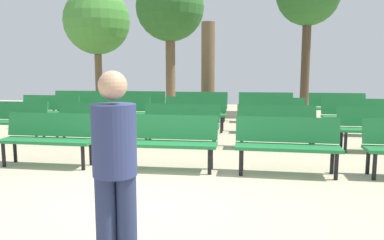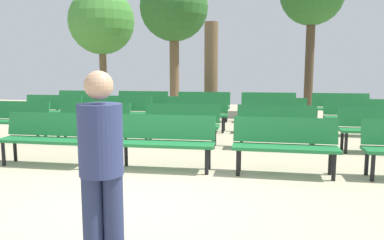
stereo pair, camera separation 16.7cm
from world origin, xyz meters
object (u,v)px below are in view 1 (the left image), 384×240
at_px(bench_r2_c4, 356,114).
at_px(bench_r0_c3, 287,142).
at_px(bench_r1_c3, 277,124).
at_px(bench_r1_c4, 380,126).
at_px(bench_r1_c1, 92,120).
at_px(bench_r1_c0, 12,119).
at_px(bench_r3_c3, 266,105).
at_px(bench_r2_c0, 49,109).
at_px(bench_r0_c1, 49,136).
at_px(bench_r2_c2, 195,111).
at_px(tree_3, 170,8).
at_px(tree_0, 97,22).
at_px(bench_r2_c1, 119,110).
at_px(bench_r0_c2, 168,139).
at_px(bench_r3_c1, 139,103).
at_px(tree_1, 208,70).
at_px(visitor_with_backpack, 115,163).
at_px(bench_r3_c4, 337,106).
at_px(bench_r3_c0, 78,103).
at_px(bench_r3_c2, 201,104).
at_px(bench_r2_c3, 273,113).
at_px(bench_r1_c2, 181,122).

bearing_deg(bench_r2_c4, bench_r0_c3, -117.31).
height_order(bench_r1_c3, bench_r1_c4, same).
height_order(bench_r0_c3, bench_r1_c1, same).
bearing_deg(bench_r1_c0, bench_r1_c3, 0.23).
bearing_deg(bench_r3_c3, bench_r1_c3, -91.35).
bearing_deg(bench_r2_c0, bench_r1_c0, -87.91).
height_order(bench_r0_c1, bench_r1_c0, same).
xyz_separation_m(bench_r1_c0, bench_r2_c2, (3.78, 2.08, 0.00)).
bearing_deg(tree_3, bench_r1_c4, -49.03).
xyz_separation_m(bench_r1_c0, bench_r3_c3, (5.57, 4.02, 0.00)).
xyz_separation_m(bench_r2_c2, tree_3, (-1.90, 5.11, 3.33)).
bearing_deg(tree_0, bench_r1_c4, -38.74).
distance_m(bench_r0_c1, bench_r1_c0, 2.65).
bearing_deg(bench_r2_c1, bench_r3_c3, 26.64).
bearing_deg(bench_r0_c3, tree_3, 113.16).
height_order(bench_r0_c2, bench_r1_c0, same).
distance_m(bench_r1_c1, bench_r2_c1, 1.89).
relative_size(bench_r0_c1, bench_r2_c4, 1.00).
xyz_separation_m(bench_r3_c1, tree_1, (1.99, 1.12, 1.03)).
height_order(bench_r3_c1, visitor_with_backpack, visitor_with_backpack).
height_order(bench_r1_c3, bench_r2_c0, same).
xyz_separation_m(bench_r0_c1, bench_r3_c4, (5.65, 5.94, 0.00)).
distance_m(bench_r1_c4, bench_r3_c0, 8.68).
bearing_deg(bench_r2_c0, bench_r0_c2, -43.12).
height_order(bench_r2_c1, tree_0, tree_0).
distance_m(bench_r0_c1, bench_r1_c4, 6.20).
distance_m(bench_r1_c0, bench_r3_c3, 6.87).
bearing_deg(bench_r2_c1, bench_r2_c0, -178.20).
height_order(bench_r1_c0, bench_r2_c2, same).
distance_m(bench_r0_c2, bench_r3_c2, 5.56).
height_order(bench_r0_c1, bench_r0_c3, same).
height_order(bench_r0_c3, bench_r2_c3, same).
distance_m(bench_r1_c4, tree_1, 6.21).
relative_size(bench_r3_c1, tree_0, 0.34).
height_order(tree_0, tree_3, tree_3).
distance_m(bench_r1_c3, tree_0, 10.70).
height_order(bench_r2_c0, bench_r2_c2, same).
bearing_deg(tree_1, bench_r3_c1, -150.60).
distance_m(bench_r1_c2, bench_r2_c0, 4.32).
relative_size(bench_r2_c0, tree_0, 0.34).
height_order(bench_r1_c2, bench_r2_c0, same).
xyz_separation_m(bench_r1_c2, bench_r2_c3, (1.91, 1.99, 0.00)).
distance_m(bench_r0_c1, bench_r3_c4, 8.20).
bearing_deg(bench_r1_c0, bench_r0_c3, -18.06).
height_order(bench_r1_c2, tree_0, tree_0).
bearing_deg(bench_r3_c1, bench_r1_c2, -62.46).
distance_m(bench_r0_c1, bench_r2_c1, 3.73).
height_order(bench_r3_c3, visitor_with_backpack, visitor_with_backpack).
xyz_separation_m(bench_r1_c4, bench_r3_c1, (-6.08, 3.43, 0.00)).
height_order(bench_r0_c1, bench_r1_c1, same).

